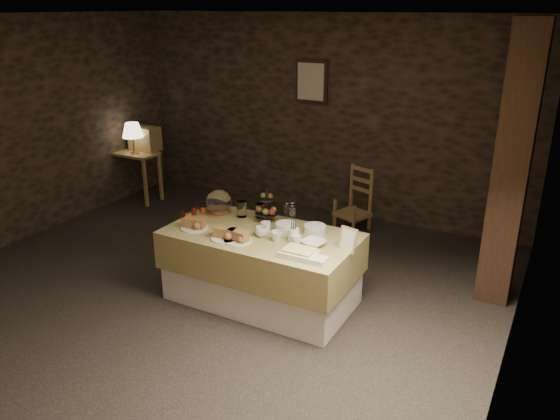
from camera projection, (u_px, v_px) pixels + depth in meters
The scene contains 28 objects.
ground_plane at pixel (217, 284), 5.59m from camera, with size 5.50×5.00×0.01m, color black.
room_shell at pixel (210, 134), 5.03m from camera, with size 5.52×5.02×2.60m.
buffet_table at pixel (261, 262), 5.15m from camera, with size 1.78×0.94×0.70m.
console_table at pixel (135, 161), 7.81m from camera, with size 0.66×0.38×0.71m.
table_lamp at pixel (132, 130), 7.58m from camera, with size 0.29×0.29×0.44m.
wine_rack at pixel (145, 138), 7.83m from camera, with size 0.42×0.26×0.34m, color olive.
chair at pixel (354, 202), 6.89m from camera, with size 0.47×0.46×0.62m.
timber_column at pixel (511, 169), 4.89m from camera, with size 0.30×0.30×2.60m, color black.
framed_picture at pixel (311, 82), 7.06m from camera, with size 0.45×0.04×0.55m.
plate_stack_a at pixel (286, 228), 5.03m from camera, with size 0.19×0.19×0.10m, color white.
plate_stack_b at pixel (315, 230), 5.01m from camera, with size 0.20×0.20×0.09m, color white.
cutlery_holder at pixel (294, 235), 4.85m from camera, with size 0.10×0.10×0.12m, color white.
cup_a at pixel (261, 232), 4.96m from camera, with size 0.12×0.12×0.09m, color white.
cup_b at pixel (276, 236), 4.86m from camera, with size 0.10×0.10×0.09m, color white.
mug_c at pixel (266, 227), 5.06m from camera, with size 0.09×0.09×0.10m, color white.
mug_d at pixel (296, 240), 4.78m from camera, with size 0.08×0.08×0.09m, color white.
bowl at pixel (314, 243), 4.77m from camera, with size 0.20×0.20×0.05m, color white.
cake_dome at pixel (219, 204), 5.48m from camera, with size 0.26×0.26×0.26m.
fruit_stand at pixel (267, 209), 5.27m from camera, with size 0.23×0.23×0.32m.
bread_platter_left at pixel (194, 225), 5.13m from camera, with size 0.26×0.26×0.11m.
bread_platter_center at pixel (225, 235), 4.91m from camera, with size 0.26×0.26×0.11m.
bread_platter_right at pixel (238, 237), 4.85m from camera, with size 0.26×0.26×0.11m.
jam_jars at pixel (194, 211), 5.47m from camera, with size 0.18×0.32×0.07m.
tart_dish at pixel (299, 253), 4.56m from camera, with size 0.30×0.22×0.07m.
square_dish at pixel (318, 260), 4.46m from camera, with size 0.14×0.14×0.04m, color white.
menu_frame at pixel (348, 240), 4.68m from camera, with size 0.17×0.02×0.22m, color olive.
storage_jar_a at pixel (242, 209), 5.41m from camera, with size 0.10×0.10×0.16m, color white.
storage_jar_b at pixel (260, 211), 5.40m from camera, with size 0.09×0.09×0.14m, color white.
Camera 1 is at (2.94, -4.04, 2.69)m, focal length 35.00 mm.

